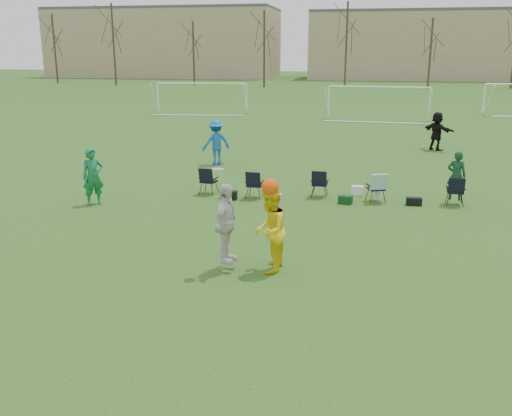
% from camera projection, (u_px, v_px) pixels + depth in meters
% --- Properties ---
extents(ground, '(260.00, 260.00, 0.00)m').
position_uv_depth(ground, '(212.00, 284.00, 12.59)').
color(ground, '#284C18').
rests_on(ground, ground).
extents(fielder_green_near, '(0.82, 0.79, 1.90)m').
position_uv_depth(fielder_green_near, '(93.00, 177.00, 18.86)').
color(fielder_green_near, '#136D3F').
rests_on(fielder_green_near, ground).
extents(fielder_blue, '(1.49, 1.39, 2.02)m').
position_uv_depth(fielder_blue, '(216.00, 142.00, 25.51)').
color(fielder_blue, blue).
rests_on(fielder_blue, ground).
extents(fielder_black, '(1.67, 1.73, 1.97)m').
position_uv_depth(fielder_black, '(437.00, 131.00, 29.18)').
color(fielder_black, black).
rests_on(fielder_black, ground).
extents(center_contest, '(1.68, 1.22, 2.46)m').
position_uv_depth(center_contest, '(253.00, 227.00, 13.10)').
color(center_contest, silver).
rests_on(center_contest, ground).
extents(sideline_setup, '(9.15, 2.26, 1.80)m').
position_uv_depth(sideline_setup, '(343.00, 185.00, 19.56)').
color(sideline_setup, '#103C22').
rests_on(sideline_setup, ground).
extents(goal_left, '(7.39, 0.76, 2.46)m').
position_uv_depth(goal_left, '(202.00, 89.00, 46.06)').
color(goal_left, white).
rests_on(goal_left, ground).
extents(goal_mid, '(7.40, 0.63, 2.46)m').
position_uv_depth(goal_mid, '(379.00, 94.00, 41.63)').
color(goal_mid, white).
rests_on(goal_mid, ground).
extents(tree_line, '(110.28, 3.28, 11.40)m').
position_uv_depth(tree_line, '(347.00, 49.00, 77.27)').
color(tree_line, '#382B21').
rests_on(tree_line, ground).
extents(building_row, '(126.00, 16.00, 13.00)m').
position_uv_depth(building_row, '(390.00, 44.00, 100.60)').
color(building_row, tan).
rests_on(building_row, ground).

